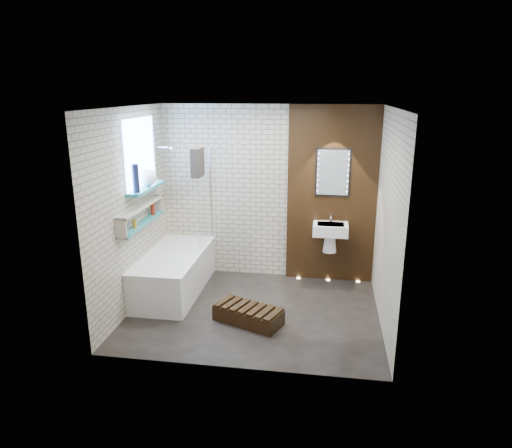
% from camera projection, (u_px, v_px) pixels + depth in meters
% --- Properties ---
extents(ground, '(3.20, 3.20, 0.00)m').
position_uv_depth(ground, '(254.00, 311.00, 6.11)').
color(ground, black).
rests_on(ground, ground).
extents(room_shell, '(3.24, 3.20, 2.60)m').
position_uv_depth(room_shell, '(254.00, 216.00, 5.75)').
color(room_shell, '#B7AA91').
rests_on(room_shell, ground).
extents(walnut_panel, '(1.30, 0.06, 2.60)m').
position_uv_depth(walnut_panel, '(332.00, 196.00, 6.82)').
color(walnut_panel, black).
rests_on(walnut_panel, ground).
extents(clerestory_window, '(0.18, 1.00, 0.94)m').
position_uv_depth(clerestory_window, '(141.00, 160.00, 6.14)').
color(clerestory_window, '#7FADE0').
rests_on(clerestory_window, room_shell).
extents(display_niche, '(0.14, 1.30, 0.26)m').
position_uv_depth(display_niche, '(141.00, 215.00, 6.14)').
color(display_niche, teal).
rests_on(display_niche, room_shell).
extents(bathtub, '(0.79, 1.74, 0.70)m').
position_uv_depth(bathtub, '(174.00, 272.00, 6.64)').
color(bathtub, white).
rests_on(bathtub, ground).
extents(bath_screen, '(0.01, 0.78, 1.40)m').
position_uv_depth(bath_screen, '(204.00, 199.00, 6.73)').
color(bath_screen, white).
rests_on(bath_screen, bathtub).
extents(towel, '(0.11, 0.30, 0.39)m').
position_uv_depth(towel, '(197.00, 162.00, 6.29)').
color(towel, black).
rests_on(towel, bath_screen).
extents(shower_head, '(0.18, 0.18, 0.02)m').
position_uv_depth(shower_head, '(174.00, 147.00, 6.65)').
color(shower_head, silver).
rests_on(shower_head, room_shell).
extents(washbasin, '(0.50, 0.36, 0.58)m').
position_uv_depth(washbasin, '(330.00, 233.00, 6.77)').
color(washbasin, white).
rests_on(washbasin, walnut_panel).
extents(led_mirror, '(0.50, 0.02, 0.70)m').
position_uv_depth(led_mirror, '(333.00, 173.00, 6.68)').
color(led_mirror, black).
rests_on(led_mirror, walnut_panel).
extents(walnut_step, '(0.92, 0.67, 0.19)m').
position_uv_depth(walnut_step, '(248.00, 315.00, 5.81)').
color(walnut_step, black).
rests_on(walnut_step, ground).
extents(niche_bottles, '(0.06, 0.70, 0.15)m').
position_uv_depth(niche_bottles, '(147.00, 214.00, 6.33)').
color(niche_bottles, '#AD741A').
rests_on(niche_bottles, display_niche).
extents(sill_vases, '(0.23, 0.56, 0.36)m').
position_uv_depth(sill_vases, '(146.00, 178.00, 6.16)').
color(sill_vases, white).
rests_on(sill_vases, clerestory_window).
extents(floor_uplights, '(0.96, 0.06, 0.01)m').
position_uv_depth(floor_uplights, '(328.00, 280.00, 7.11)').
color(floor_uplights, '#FFD899').
rests_on(floor_uplights, ground).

